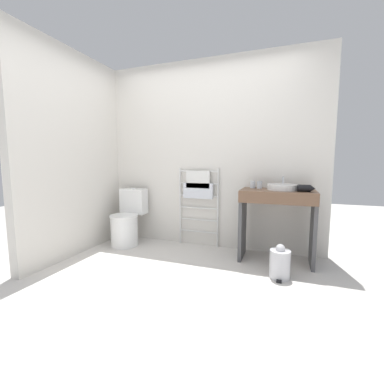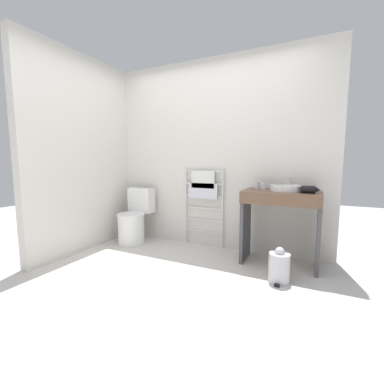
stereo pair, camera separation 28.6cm
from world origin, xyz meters
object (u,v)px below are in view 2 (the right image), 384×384
Objects in this scene: sink_basin at (287,188)px; hair_dryer at (309,189)px; toilet at (134,220)px; trash_bin at (279,267)px; towel_radiator at (203,191)px; cup_near_wall at (257,185)px; cup_near_edge at (264,185)px.

hair_dryer reaches higher than sink_basin.
toilet is 2.26× the size of trash_bin.
sink_basin is at bearing 2.84° from toilet.
towel_radiator is at bearing 167.69° from hair_dryer.
toilet is at bearing -177.16° from sink_basin.
cup_near_wall is 1.02m from trash_bin.
cup_near_wall is at bearing 161.02° from hair_dryer.
cup_near_wall is 0.49× the size of hair_dryer.
toilet is at bearing -174.69° from cup_near_edge.
cup_near_wall is at bearing 161.48° from cup_near_edge.
toilet is 2.16m from sink_basin.
toilet is 2.39m from hair_dryer.
towel_radiator reaches higher than toilet.
towel_radiator is at bearing 148.65° from trash_bin.
trash_bin is at bearing -58.34° from cup_near_wall.
cup_near_edge reaches higher than cup_near_wall.
toilet is at bearing -163.61° from towel_radiator.
toilet is 1.83m from cup_near_wall.
towel_radiator is (0.98, 0.29, 0.45)m from toilet.
sink_basin reaches higher than toilet.
hair_dryer is (1.34, -0.29, 0.12)m from towel_radiator.
hair_dryer is (0.59, -0.20, -0.00)m from cup_near_wall.
sink_basin is at bearing 90.83° from trash_bin.
toilet is 8.89× the size of cup_near_edge.
cup_near_wall is at bearing -6.84° from towel_radiator.
cup_near_edge is (0.84, -0.12, 0.12)m from towel_radiator.
sink_basin is 3.96× the size of cup_near_edge.
toilet is at bearing -173.49° from cup_near_wall.
towel_radiator is 12.20× the size of cup_near_edge.
hair_dryer is at bearing -25.03° from sink_basin.
sink_basin is 0.89m from trash_bin.
towel_radiator is 1.38m from hair_dryer.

